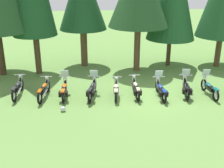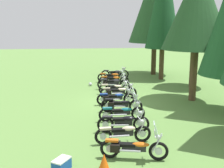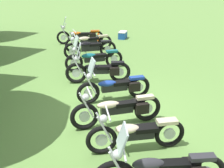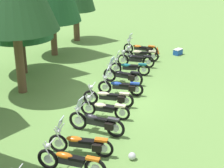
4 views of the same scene
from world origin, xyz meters
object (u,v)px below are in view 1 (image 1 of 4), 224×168
(motorcycle_8, at_px, (210,88))
(motorcycle_1, at_px, (44,90))
(motorcycle_4, at_px, (116,90))
(motorcycle_2, at_px, (64,89))
(dropped_helmet, at_px, (63,109))
(motorcycle_5, at_px, (136,89))
(motorcycle_6, at_px, (161,90))
(motorcycle_3, at_px, (92,89))
(motorcycle_7, at_px, (186,88))
(motorcycle_0, at_px, (18,88))

(motorcycle_8, bearing_deg, motorcycle_1, 85.28)
(motorcycle_1, xyz_separation_m, motorcycle_4, (3.97, -0.32, -0.03))
(motorcycle_2, xyz_separation_m, motorcycle_8, (8.10, -0.60, -0.01))
(motorcycle_1, xyz_separation_m, dropped_helmet, (1.12, -1.83, -0.33))
(motorcycle_5, relative_size, dropped_helmet, 8.72)
(motorcycle_4, height_order, dropped_helmet, motorcycle_4)
(motorcycle_1, bearing_deg, motorcycle_5, -85.21)
(motorcycle_6, height_order, dropped_helmet, motorcycle_6)
(motorcycle_2, height_order, motorcycle_8, motorcycle_2)
(motorcycle_2, relative_size, motorcycle_3, 1.01)
(motorcycle_3, height_order, motorcycle_6, motorcycle_3)
(motorcycle_7, bearing_deg, motorcycle_6, 107.13)
(motorcycle_4, distance_m, motorcycle_5, 1.12)
(motorcycle_8, bearing_deg, motorcycle_7, 83.78)
(motorcycle_7, bearing_deg, motorcycle_0, 97.18)
(motorcycle_4, bearing_deg, motorcycle_3, 95.50)
(motorcycle_0, bearing_deg, motorcycle_2, -97.84)
(motorcycle_8, xyz_separation_m, dropped_helmet, (-8.10, -1.17, -0.32))
(motorcycle_7, height_order, dropped_helmet, motorcycle_7)
(motorcycle_3, distance_m, motorcycle_7, 5.27)
(motorcycle_2, xyz_separation_m, motorcycle_7, (6.79, -0.47, -0.01))
(motorcycle_3, bearing_deg, motorcycle_4, -79.86)
(motorcycle_7, bearing_deg, motorcycle_1, 99.07)
(motorcycle_3, relative_size, motorcycle_8, 1.03)
(motorcycle_7, bearing_deg, dropped_helmet, 113.75)
(motorcycle_5, distance_m, dropped_helmet, 4.27)
(motorcycle_0, distance_m, motorcycle_4, 5.51)
(motorcycle_0, bearing_deg, motorcycle_8, -93.09)
(motorcycle_8, bearing_deg, motorcycle_3, 86.00)
(motorcycle_1, xyz_separation_m, motorcycle_7, (7.91, -0.54, -0.00))
(motorcycle_5, distance_m, motorcycle_6, 1.38)
(motorcycle_1, height_order, motorcycle_5, motorcycle_1)
(motorcycle_4, bearing_deg, motorcycle_7, -85.56)
(motorcycle_0, xyz_separation_m, motorcycle_1, (1.48, -0.41, -0.01))
(motorcycle_4, bearing_deg, motorcycle_1, 92.92)
(motorcycle_3, bearing_deg, motorcycle_8, -81.21)
(motorcycle_0, height_order, motorcycle_1, motorcycle_0)
(motorcycle_0, height_order, motorcycle_6, motorcycle_6)
(motorcycle_1, xyz_separation_m, motorcycle_5, (5.10, -0.31, -0.02))
(motorcycle_1, bearing_deg, dropped_helmet, -140.33)
(motorcycle_6, bearing_deg, motorcycle_5, 77.07)
(motorcycle_1, height_order, motorcycle_8, motorcycle_8)
(motorcycle_1, height_order, motorcycle_4, motorcycle_1)
(motorcycle_3, distance_m, motorcycle_4, 1.33)
(motorcycle_0, bearing_deg, motorcycle_1, -102.92)
(dropped_helmet, bearing_deg, motorcycle_5, 20.94)
(motorcycle_5, bearing_deg, motorcycle_6, -102.12)
(motorcycle_0, relative_size, motorcycle_5, 1.03)
(motorcycle_6, bearing_deg, motorcycle_4, 83.70)
(motorcycle_5, bearing_deg, motorcycle_1, 88.48)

